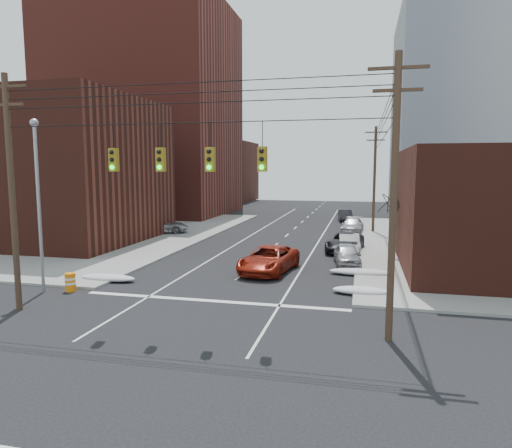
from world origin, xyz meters
The scene contains 28 objects.
ground centered at (0.00, 0.00, 0.00)m, with size 160.00×160.00×0.00m, color black.
sidewalk_nw centered at (-27.00, 27.00, 0.07)m, with size 40.00×40.00×0.15m, color gray.
building_brick_tall centered at (-24.00, 48.00, 15.00)m, with size 24.00×20.00×30.00m, color maroon.
building_brick_near centered at (-22.00, 22.00, 6.50)m, with size 20.00×16.00×13.00m, color #4B1F16.
building_brick_far centered at (-26.00, 74.00, 6.00)m, with size 22.00×18.00×12.00m, color #4B1F16.
building_office centered at (22.00, 44.00, 12.50)m, with size 22.00×20.00×25.00m, color gray.
building_glass centered at (24.00, 70.00, 11.00)m, with size 20.00×18.00×22.00m, color gray.
utility_pole_left centered at (-8.50, 3.00, 5.78)m, with size 2.20×0.28×11.00m.
utility_pole_right centered at (8.50, 3.00, 5.78)m, with size 2.20×0.28×11.00m.
utility_pole_far centered at (8.50, 34.00, 5.78)m, with size 2.20×0.28×11.00m.
traffic_signals centered at (0.10, 2.97, 7.17)m, with size 17.00×0.42×2.02m.
street_light centered at (-9.50, 6.00, 5.54)m, with size 0.44×0.44×9.32m.
bare_tree centered at (9.59, 20.00, 2.32)m, with size 2.09×2.20×4.93m.
snow_nw centered at (-7.40, 9.00, 0.21)m, with size 3.50×1.08×0.42m, color silver.
snow_ne centered at (7.40, 9.50, 0.21)m, with size 3.00×1.08×0.42m, color silver.
snow_east_far centered at (7.40, 14.00, 0.21)m, with size 4.00×1.08×0.42m, color silver.
red_pickup centered at (1.50, 13.66, 0.83)m, with size 2.76×6.00×1.67m, color maroon.
parked_car_a centered at (6.40, 17.06, 0.72)m, with size 1.71×4.24×1.45m, color #9F9FA3.
parked_car_b centered at (6.40, 21.87, 0.74)m, with size 1.56×4.47×1.47m, color silver.
parked_car_c centered at (6.07, 22.21, 0.77)m, with size 2.57×5.57×1.55m, color black.
parked_car_d centered at (6.40, 33.49, 0.75)m, with size 2.11×5.20×1.51m, color #9E9EA3.
parked_car_e centered at (6.40, 36.22, 0.69)m, with size 1.63×4.05×1.38m, color maroon.
parked_car_f centered at (5.25, 43.67, 0.75)m, with size 1.59×4.55×1.50m, color black.
lot_car_a centered at (-15.61, 24.16, 0.87)m, with size 1.52×4.36×1.44m, color silver.
lot_car_b centered at (-12.47, 28.02, 0.85)m, with size 2.34×5.07×1.41m, color #A4A5A9.
lot_car_c centered at (-19.53, 18.15, 0.90)m, with size 2.09×5.15×1.49m, color black.
lot_car_d centered at (-17.76, 29.43, 0.80)m, with size 1.53×3.80×1.29m, color #B2B2B7.
construction_barrel centered at (-8.18, 6.50, 0.52)m, with size 0.73×0.73×1.02m.
Camera 1 is at (7.35, -15.00, 6.74)m, focal length 32.00 mm.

